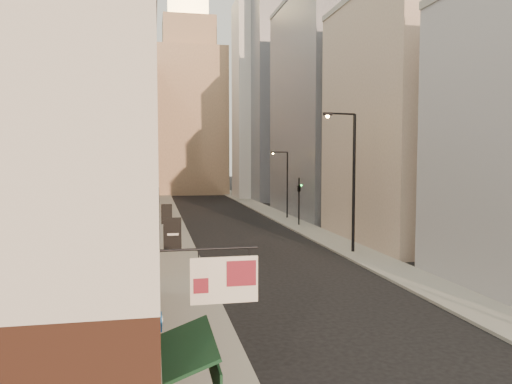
% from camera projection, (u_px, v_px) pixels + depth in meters
% --- Properties ---
extents(sidewalk_left, '(3.00, 140.00, 0.15)m').
position_uv_depth(sidewalk_left, '(167.00, 213.00, 62.76)').
color(sidewalk_left, gray).
rests_on(sidewalk_left, ground).
extents(sidewalk_right, '(3.00, 140.00, 0.15)m').
position_uv_depth(sidewalk_right, '(268.00, 211.00, 65.37)').
color(sidewalk_right, gray).
rests_on(sidewalk_right, ground).
extents(near_building_left, '(8.30, 23.04, 12.30)m').
position_uv_depth(near_building_left, '(64.00, 188.00, 16.50)').
color(near_building_left, brown).
rests_on(near_building_left, ground).
extents(left_bldg_beige, '(8.00, 12.00, 16.00)m').
position_uv_depth(left_bldg_beige, '(93.00, 143.00, 32.78)').
color(left_bldg_beige, tan).
rests_on(left_bldg_beige, ground).
extents(left_bldg_grey, '(8.00, 16.00, 20.00)m').
position_uv_depth(left_bldg_grey, '(112.00, 127.00, 48.28)').
color(left_bldg_grey, '#A1A0A6').
rests_on(left_bldg_grey, ground).
extents(left_bldg_tan, '(8.00, 18.00, 17.00)m').
position_uv_depth(left_bldg_tan, '(123.00, 147.00, 65.97)').
color(left_bldg_tan, '#9B7A5D').
rests_on(left_bldg_tan, ground).
extents(left_bldg_wingrid, '(8.00, 20.00, 24.00)m').
position_uv_depth(left_bldg_wingrid, '(130.00, 129.00, 85.27)').
color(left_bldg_wingrid, gray).
rests_on(left_bldg_wingrid, ground).
extents(right_bldg_beige, '(8.00, 16.00, 20.00)m').
position_uv_depth(right_bldg_beige, '(400.00, 122.00, 41.37)').
color(right_bldg_beige, tan).
rests_on(right_bldg_beige, ground).
extents(right_bldg_wingrid, '(8.00, 20.00, 26.00)m').
position_uv_depth(right_bldg_wingrid, '(321.00, 109.00, 60.71)').
color(right_bldg_wingrid, gray).
rests_on(right_bldg_wingrid, ground).
extents(highrise, '(21.00, 23.00, 51.20)m').
position_uv_depth(highrise, '(302.00, 53.00, 88.42)').
color(highrise, gray).
rests_on(highrise, ground).
extents(clock_tower, '(14.00, 14.00, 44.90)m').
position_uv_depth(clock_tower, '(189.00, 104.00, 98.83)').
color(clock_tower, '#9B7A5D').
rests_on(clock_tower, ground).
extents(white_tower, '(8.00, 8.00, 41.50)m').
position_uv_depth(white_tower, '(258.00, 92.00, 87.29)').
color(white_tower, silver).
rests_on(white_tower, ground).
extents(streetlamp_mid, '(2.66, 0.72, 10.23)m').
position_uv_depth(streetlamp_mid, '(351.00, 174.00, 36.20)').
color(streetlamp_mid, black).
rests_on(streetlamp_mid, ground).
extents(streetlamp_far, '(2.03, 0.24, 7.73)m').
position_uv_depth(streetlamp_far, '(286.00, 181.00, 57.21)').
color(streetlamp_far, black).
rests_on(streetlamp_far, ground).
extents(traffic_light_right, '(0.70, 0.70, 5.00)m').
position_uv_depth(traffic_light_right, '(299.00, 189.00, 51.13)').
color(traffic_light_right, black).
rests_on(traffic_light_right, ground).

